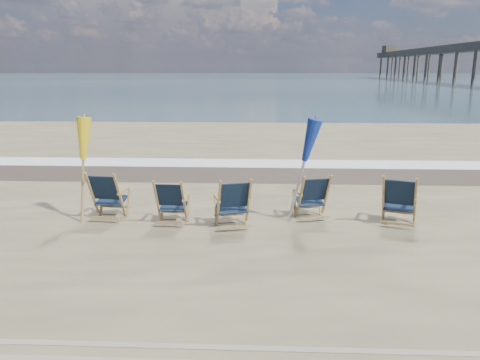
{
  "coord_description": "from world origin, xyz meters",
  "views": [
    {
      "loc": [
        0.41,
        -6.89,
        3.1
      ],
      "look_at": [
        0.0,
        2.2,
        0.9
      ],
      "focal_mm": 35.0,
      "sensor_mm": 36.0,
      "label": 1
    }
  ],
  "objects": [
    {
      "name": "ocean",
      "position": [
        0.0,
        128.0,
        0.0
      ],
      "size": [
        400.0,
        400.0,
        0.0
      ],
      "primitive_type": "plane",
      "color": "#3D5965",
      "rests_on": "ground"
    },
    {
      "name": "surf_foam",
      "position": [
        0.0,
        8.3,
        0.0
      ],
      "size": [
        200.0,
        1.4,
        0.01
      ],
      "primitive_type": "cube",
      "color": "silver",
      "rests_on": "ground"
    },
    {
      "name": "wet_sand_strip",
      "position": [
        0.0,
        6.8,
        0.0
      ],
      "size": [
        200.0,
        2.6,
        0.0
      ],
      "primitive_type": "cube",
      "color": "#42362A",
      "rests_on": "ground"
    },
    {
      "name": "beach_chair_0",
      "position": [
        -2.46,
        2.17,
        0.53
      ],
      "size": [
        0.76,
        0.84,
        1.07
      ],
      "primitive_type": null,
      "rotation": [
        0.0,
        0.0,
        3.03
      ],
      "color": "black",
      "rests_on": "ground"
    },
    {
      "name": "beach_chair_1",
      "position": [
        -1.1,
        1.94,
        0.49
      ],
      "size": [
        0.66,
        0.73,
        0.97
      ],
      "primitive_type": null,
      "rotation": [
        0.0,
        0.0,
        3.09
      ],
      "color": "black",
      "rests_on": "ground"
    },
    {
      "name": "beach_chair_2",
      "position": [
        0.19,
        1.85,
        0.53
      ],
      "size": [
        0.84,
        0.9,
        1.06
      ],
      "primitive_type": null,
      "rotation": [
        0.0,
        0.0,
        3.39
      ],
      "color": "black",
      "rests_on": "ground"
    },
    {
      "name": "beach_chair_3",
      "position": [
        1.78,
        2.49,
        0.5
      ],
      "size": [
        0.78,
        0.84,
        1.0
      ],
      "primitive_type": null,
      "rotation": [
        0.0,
        0.0,
        3.37
      ],
      "color": "black",
      "rests_on": "ground"
    },
    {
      "name": "beach_chair_4",
      "position": [
        3.42,
        1.99,
        0.53
      ],
      "size": [
        0.91,
        0.96,
        1.07
      ],
      "primitive_type": null,
      "rotation": [
        0.0,
        0.0,
        2.79
      ],
      "color": "black",
      "rests_on": "ground"
    },
    {
      "name": "umbrella_yellow",
      "position": [
        -3.18,
        2.17,
        1.6
      ],
      "size": [
        0.3,
        0.3,
        2.12
      ],
      "color": "olive",
      "rests_on": "ground"
    },
    {
      "name": "umbrella_blue",
      "position": [
        1.21,
        2.28,
        1.64
      ],
      "size": [
        0.3,
        0.3,
        2.16
      ],
      "color": "#A5A5AD",
      "rests_on": "ground"
    }
  ]
}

